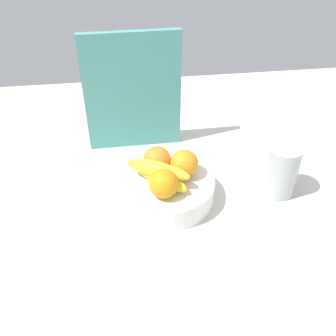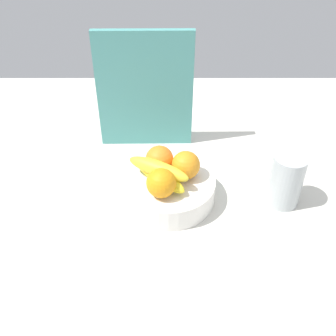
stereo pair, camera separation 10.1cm
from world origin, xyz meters
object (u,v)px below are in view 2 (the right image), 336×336
at_px(banana_bunch, 158,173).
at_px(thermos_tumbler, 285,180).
at_px(orange_front_right, 159,159).
at_px(cutting_board, 144,91).
at_px(orange_front_left, 185,165).
at_px(fruit_bowl, 168,189).
at_px(orange_center, 161,183).

relative_size(banana_bunch, thermos_tumbler, 1.16).
distance_m(orange_front_right, cutting_board, 0.24).
distance_m(banana_bunch, cutting_board, 0.29).
distance_m(orange_front_left, thermos_tumbler, 0.26).
distance_m(fruit_bowl, thermos_tumbler, 0.30).
distance_m(orange_front_right, thermos_tumbler, 0.33).
height_order(orange_front_left, thermos_tumbler, thermos_tumbler).
xyz_separation_m(fruit_bowl, thermos_tumbler, (0.30, -0.01, 0.04)).
xyz_separation_m(orange_front_right, thermos_tumbler, (0.32, -0.05, -0.03)).
xyz_separation_m(orange_front_left, orange_front_right, (-0.07, 0.02, 0.00)).
relative_size(fruit_bowl, banana_bunch, 1.44).
relative_size(orange_front_left, orange_front_right, 1.00).
bearing_deg(orange_center, banana_bunch, 97.71).
bearing_deg(fruit_bowl, cutting_board, 104.70).
xyz_separation_m(orange_front_left, cutting_board, (-0.11, 0.25, 0.08)).
relative_size(orange_center, thermos_tumbler, 0.51).
bearing_deg(orange_front_right, cutting_board, 101.50).
height_order(fruit_bowl, thermos_tumbler, thermos_tumbler).
xyz_separation_m(fruit_bowl, orange_front_right, (-0.02, 0.04, 0.07)).
bearing_deg(fruit_bowl, banana_bunch, -164.07).
distance_m(fruit_bowl, orange_front_left, 0.08).
relative_size(cutting_board, thermos_tumbler, 2.48).
bearing_deg(orange_front_right, banana_bunch, -90.79).
xyz_separation_m(banana_bunch, cutting_board, (-0.04, 0.27, 0.09)).
bearing_deg(orange_center, fruit_bowl, 71.88).
distance_m(orange_center, cutting_board, 0.33).
relative_size(orange_front_left, thermos_tumbler, 0.51).
height_order(orange_front_right, cutting_board, cutting_board).
bearing_deg(orange_front_left, orange_center, -131.22).
relative_size(fruit_bowl, thermos_tumbler, 1.67).
distance_m(cutting_board, thermos_tumbler, 0.47).
distance_m(fruit_bowl, orange_center, 0.09).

